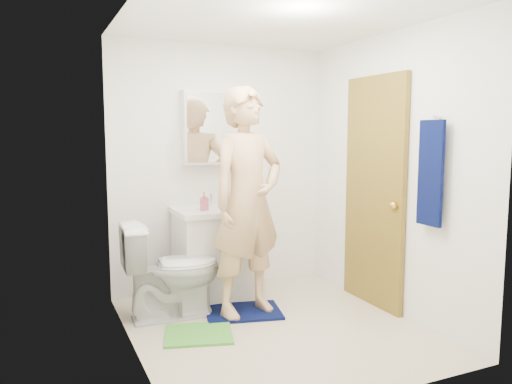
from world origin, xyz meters
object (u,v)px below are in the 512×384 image
Objects in this scene: medicine_cabinet at (208,128)px; soap_dispenser at (204,201)px; vanity_cabinet at (217,255)px; towel at (431,173)px; toothbrush_cup at (237,201)px; toilet at (172,269)px; man at (247,202)px.

medicine_cabinet is 0.75m from soap_dispenser.
soap_dispenser is at bearing -116.27° from medicine_cabinet.
vanity_cabinet is 1.22m from medicine_cabinet.
towel is at bearing -46.42° from soap_dispenser.
vanity_cabinet is 1.14× the size of medicine_cabinet.
medicine_cabinet is at bearing 146.33° from toothbrush_cup.
soap_dispenser reaches higher than vanity_cabinet.
towel reaches higher than toilet.
medicine_cabinet is 0.37× the size of man.
toothbrush_cup is (-0.95, 1.56, -0.36)m from towel.
medicine_cabinet is at bearing 63.73° from soap_dispenser.
man is (0.07, -0.79, -0.62)m from medicine_cabinet.
medicine_cabinet reaches higher than soap_dispenser.
man is (-0.16, -0.64, 0.08)m from toothbrush_cup.
toilet is at bearing -144.91° from soap_dispenser.
medicine_cabinet reaches higher than toothbrush_cup.
toothbrush_cup reaches higher than toilet.
toothbrush_cup is (0.23, 0.07, 0.49)m from vanity_cabinet.
medicine_cabinet is 1.43m from toilet.
man is at bearing -83.02° from vanity_cabinet.
toilet reaches higher than vanity_cabinet.
medicine_cabinet reaches higher than man.
toothbrush_cup is 0.06× the size of man.
man is at bearing 140.34° from towel.
towel is (1.18, -1.71, -0.35)m from medicine_cabinet.
toothbrush_cup is at bearing -33.67° from medicine_cabinet.
towel is 1.47m from man.
man reaches higher than towel.
towel is 0.97× the size of toilet.
vanity_cabinet is 0.56m from soap_dispenser.
toothbrush_cup is at bearing 17.75° from vanity_cabinet.
medicine_cabinet reaches higher than toilet.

